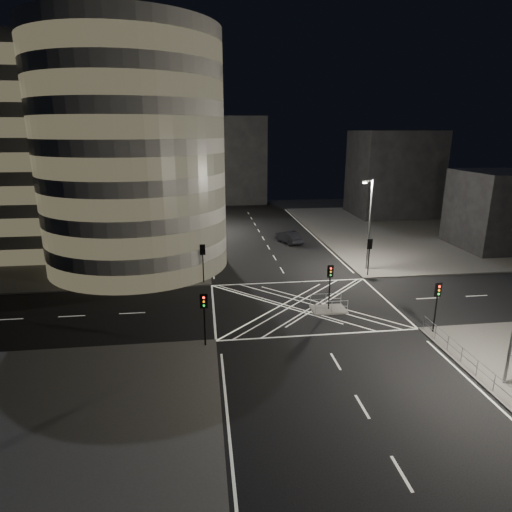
{
  "coord_description": "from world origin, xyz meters",
  "views": [
    {
      "loc": [
        -8.66,
        -35.05,
        15.15
      ],
      "look_at": [
        -3.47,
        5.93,
        3.0
      ],
      "focal_mm": 30.0,
      "sensor_mm": 36.0,
      "label": 1
    }
  ],
  "objects": [
    {
      "name": "sedan",
      "position": [
        3.21,
        22.03,
        0.84
      ],
      "size": [
        3.24,
        5.4,
        1.68
      ],
      "primitive_type": "imported",
      "rotation": [
        0.0,
        0.0,
        3.45
      ],
      "color": "black",
      "rests_on": "ground"
    },
    {
      "name": "sidewalk_far_left",
      "position": [
        -29.0,
        27.0,
        0.07
      ],
      "size": [
        42.0,
        42.0,
        0.15
      ],
      "primitive_type": "cube",
      "color": "#4C4A47",
      "rests_on": "ground"
    },
    {
      "name": "ground",
      "position": [
        0.0,
        0.0,
        0.0
      ],
      "size": [
        120.0,
        120.0,
        0.0
      ],
      "primitive_type": "plane",
      "color": "black",
      "rests_on": "ground"
    },
    {
      "name": "traffic_signal_island",
      "position": [
        2.0,
        -1.5,
        2.91
      ],
      "size": [
        0.55,
        0.22,
        4.0
      ],
      "color": "black",
      "rests_on": "central_island"
    },
    {
      "name": "traffic_signal_nl",
      "position": [
        -8.8,
        -6.8,
        2.91
      ],
      "size": [
        0.55,
        0.22,
        4.0
      ],
      "color": "black",
      "rests_on": "sidewalk_near_left"
    },
    {
      "name": "street_lamp_right_far",
      "position": [
        9.44,
        9.0,
        5.54
      ],
      "size": [
        1.25,
        0.25,
        10.0
      ],
      "color": "slate",
      "rests_on": "sidewalk_far_right"
    },
    {
      "name": "tree_e",
      "position": [
        -10.5,
        33.0,
        3.98
      ],
      "size": [
        3.41,
        3.41,
        5.8
      ],
      "color": "black",
      "rests_on": "sidewalk_far_left"
    },
    {
      "name": "street_lamp_left_far",
      "position": [
        -9.44,
        30.0,
        5.54
      ],
      "size": [
        1.25,
        0.25,
        10.0
      ],
      "color": "slate",
      "rests_on": "sidewalk_far_left"
    },
    {
      "name": "traffic_signal_fr",
      "position": [
        8.8,
        6.8,
        2.91
      ],
      "size": [
        0.55,
        0.22,
        4.0
      ],
      "color": "black",
      "rests_on": "sidewalk_far_right"
    },
    {
      "name": "building_right_near",
      "position": [
        30.0,
        16.0,
        5.15
      ],
      "size": [
        10.0,
        10.0,
        10.0
      ],
      "primitive_type": "cube",
      "color": "black",
      "rests_on": "sidewalk_far_right"
    },
    {
      "name": "sidewalk_far_right",
      "position": [
        29.0,
        27.0,
        0.07
      ],
      "size": [
        42.0,
        42.0,
        0.15
      ],
      "primitive_type": "cube",
      "color": "#4C4A47",
      "rests_on": "ground"
    },
    {
      "name": "railing_island_south",
      "position": [
        2.0,
        -2.4,
        0.7
      ],
      "size": [
        2.8,
        0.06,
        1.1
      ],
      "primitive_type": "cube",
      "color": "slate",
      "rests_on": "central_island"
    },
    {
      "name": "tree_a",
      "position": [
        -10.5,
        9.0,
        4.63
      ],
      "size": [
        4.33,
        4.33,
        6.98
      ],
      "color": "black",
      "rests_on": "sidewalk_far_left"
    },
    {
      "name": "tree_b",
      "position": [
        -10.5,
        15.0,
        4.95
      ],
      "size": [
        5.25,
        5.25,
        7.83
      ],
      "color": "black",
      "rests_on": "sidewalk_far_left"
    },
    {
      "name": "tree_c",
      "position": [
        -10.5,
        21.0,
        4.23
      ],
      "size": [
        4.13,
        4.13,
        6.47
      ],
      "color": "black",
      "rests_on": "sidewalk_far_left"
    },
    {
      "name": "office_tower_curved",
      "position": [
        -20.74,
        18.74,
        12.65
      ],
      "size": [
        30.0,
        29.0,
        27.2
      ],
      "color": "gray",
      "rests_on": "sidewalk_far_left"
    },
    {
      "name": "building_far_end",
      "position": [
        -4.0,
        58.0,
        9.0
      ],
      "size": [
        18.0,
        8.0,
        18.0
      ],
      "primitive_type": "cube",
      "color": "black",
      "rests_on": "ground"
    },
    {
      "name": "tree_d",
      "position": [
        -10.5,
        27.0,
        5.15
      ],
      "size": [
        5.47,
        5.47,
        8.16
      ],
      "color": "black",
      "rests_on": "sidewalk_far_left"
    },
    {
      "name": "street_lamp_left_near",
      "position": [
        -9.44,
        12.0,
        5.54
      ],
      "size": [
        1.25,
        0.25,
        10.0
      ],
      "color": "slate",
      "rests_on": "sidewalk_far_left"
    },
    {
      "name": "traffic_signal_fl",
      "position": [
        -8.8,
        6.8,
        2.91
      ],
      "size": [
        0.55,
        0.22,
        4.0
      ],
      "color": "black",
      "rests_on": "sidewalk_far_left"
    },
    {
      "name": "railing_near_right",
      "position": [
        8.3,
        -12.15,
        0.7
      ],
      "size": [
        0.06,
        11.7,
        1.1
      ],
      "primitive_type": "cube",
      "color": "slate",
      "rests_on": "sidewalk_near_right"
    },
    {
      "name": "central_island",
      "position": [
        2.0,
        -1.5,
        0.07
      ],
      "size": [
        3.0,
        2.0,
        0.15
      ],
      "primitive_type": "cube",
      "color": "slate",
      "rests_on": "ground"
    },
    {
      "name": "traffic_signal_nr",
      "position": [
        8.8,
        -6.8,
        2.91
      ],
      "size": [
        0.55,
        0.22,
        4.0
      ],
      "color": "black",
      "rests_on": "sidewalk_near_right"
    },
    {
      "name": "office_block_rear",
      "position": [
        -22.0,
        42.0,
        11.15
      ],
      "size": [
        24.0,
        16.0,
        22.0
      ],
      "primitive_type": "cube",
      "color": "gray",
      "rests_on": "sidewalk_far_left"
    },
    {
      "name": "railing_island_north",
      "position": [
        2.0,
        -0.6,
        0.7
      ],
      "size": [
        2.8,
        0.06,
        1.1
      ],
      "primitive_type": "cube",
      "color": "slate",
      "rests_on": "central_island"
    },
    {
      "name": "building_right_far",
      "position": [
        26.0,
        40.0,
        7.65
      ],
      "size": [
        14.0,
        12.0,
        15.0
      ],
      "primitive_type": "cube",
      "color": "black",
      "rests_on": "sidewalk_far_right"
    }
  ]
}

